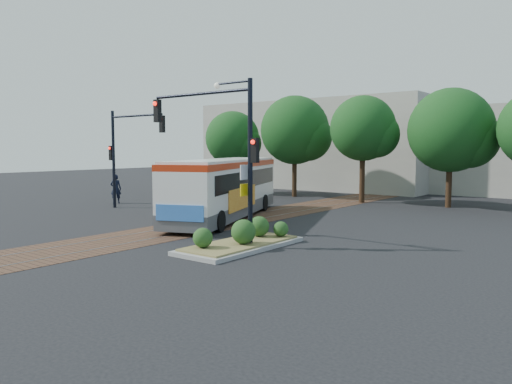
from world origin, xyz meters
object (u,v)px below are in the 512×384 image
(signal_pole_main, at_px, (224,136))
(signal_pole_left, at_px, (125,145))
(traffic_island, at_px, (243,239))
(officer, at_px, (116,189))
(parked_car, at_px, (226,190))
(city_bus, at_px, (226,186))

(signal_pole_main, height_order, signal_pole_left, signal_pole_main)
(traffic_island, distance_m, signal_pole_left, 14.50)
(traffic_island, distance_m, signal_pole_main, 3.95)
(traffic_island, distance_m, officer, 17.52)
(signal_pole_main, xyz_separation_m, parked_car, (-11.52, 13.27, -3.52))
(traffic_island, distance_m, parked_car, 18.28)
(officer, distance_m, parked_car, 7.88)
(signal_pole_main, bearing_deg, signal_pole_left, 158.55)
(city_bus, xyz_separation_m, parked_car, (-6.84, 7.87, -1.11))
(officer, bearing_deg, parked_car, -159.37)
(signal_pole_left, height_order, officer, signal_pole_left)
(city_bus, xyz_separation_m, signal_pole_main, (4.68, -5.40, 2.42))
(signal_pole_left, bearing_deg, signal_pole_main, -21.45)
(signal_pole_main, distance_m, signal_pole_left, 13.14)
(city_bus, distance_m, officer, 10.71)
(city_bus, relative_size, signal_pole_left, 1.95)
(traffic_island, bearing_deg, signal_pole_main, 174.64)
(traffic_island, relative_size, parked_car, 1.19)
(officer, height_order, parked_car, officer)
(traffic_island, xyz_separation_m, signal_pole_left, (-13.19, 4.89, 3.54))
(traffic_island, bearing_deg, signal_pole_left, 159.64)
(traffic_island, relative_size, signal_pole_left, 0.87)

